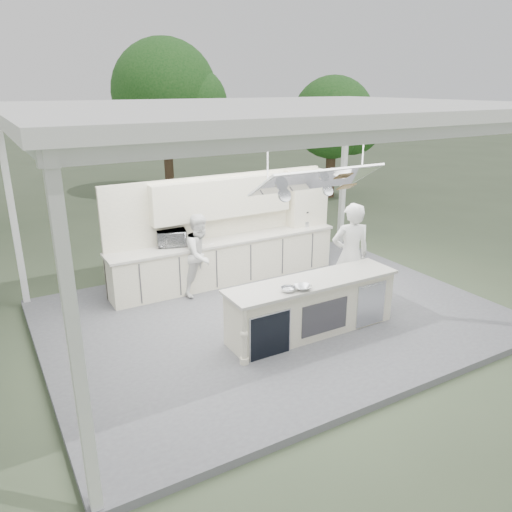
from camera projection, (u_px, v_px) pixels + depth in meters
ground at (274, 320)px, 9.28m from camera, size 90.00×90.00×0.00m
stage_deck at (274, 317)px, 9.26m from camera, size 8.00×6.00×0.12m
tent at (277, 113)px, 8.06m from camera, size 8.20×6.20×3.86m
demo_island at (311, 306)px, 8.42m from camera, size 3.10×0.79×0.95m
back_counter at (227, 260)px, 10.64m from camera, size 5.08×0.72×0.95m
back_wall_unit at (240, 211)px, 10.70m from camera, size 5.05×0.48×2.25m
tree_cluster at (111, 112)px, 16.13m from camera, size 19.55×9.40×5.85m
head_chef at (350, 256)px, 9.29m from camera, size 0.85×0.69×2.01m
sous_chef at (201, 255)px, 9.89m from camera, size 0.99×0.89×1.66m
toaster_oven at (171, 238)px, 9.99m from camera, size 0.65×0.52×0.32m
bowl_large at (303, 288)px, 7.89m from camera, size 0.31×0.31×0.07m
bowl_small at (288, 289)px, 7.81m from camera, size 0.25×0.25×0.07m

